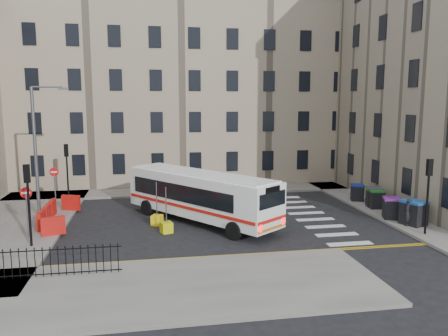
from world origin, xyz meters
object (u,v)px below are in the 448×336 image
object	(u,v)px
bus	(200,194)
bollard_chevron	(166,227)
wheelie_bin_e	(357,192)
wheelie_bin_b	(392,208)
wheelie_bin_d	(374,197)
pedestrian	(408,212)
bollard_yellow	(157,220)
wheelie_bin_a	(414,212)
wheelie_bin_c	(375,199)
streetlamp	(35,150)

from	to	relation	value
bus	bollard_chevron	bearing A→B (deg)	-174.89
wheelie_bin_e	wheelie_bin_b	bearing A→B (deg)	-71.88
wheelie_bin_d	pedestrian	size ratio (longest dim) A/B	0.92
wheelie_bin_b	bollard_yellow	size ratio (longest dim) A/B	2.43
wheelie_bin_a	wheelie_bin_b	bearing A→B (deg)	86.21
wheelie_bin_a	pedestrian	world-z (taller)	pedestrian
wheelie_bin_a	pedestrian	size ratio (longest dim) A/B	1.02
pedestrian	wheelie_bin_e	bearing A→B (deg)	-136.51
wheelie_bin_c	bollard_yellow	size ratio (longest dim) A/B	2.07
streetlamp	wheelie_bin_e	xyz separation A→B (m)	(21.78, 0.80, -3.60)
bollard_yellow	wheelie_bin_b	bearing A→B (deg)	-5.83
wheelie_bin_b	pedestrian	world-z (taller)	pedestrian
streetlamp	wheelie_bin_a	distance (m)	23.01
bus	bollard_chevron	distance (m)	3.18
bus	wheelie_bin_e	bearing A→B (deg)	-21.49
pedestrian	bus	bearing A→B (deg)	-60.56
wheelie_bin_c	bollard_chevron	bearing A→B (deg)	-161.00
bus	pedestrian	distance (m)	12.17
bus	wheelie_bin_c	size ratio (longest dim) A/B	8.21
wheelie_bin_a	wheelie_bin_c	xyz separation A→B (m)	(-0.07, 4.23, -0.10)
wheelie_bin_c	pedestrian	distance (m)	4.43
wheelie_bin_a	wheelie_bin_c	distance (m)	4.23
wheelie_bin_d	wheelie_bin_e	distance (m)	1.94
wheelie_bin_d	wheelie_bin_e	bearing A→B (deg)	117.28
bus	bollard_chevron	xyz separation A→B (m)	(-2.11, -1.91, -1.42)
bus	wheelie_bin_d	bearing A→B (deg)	-30.50
pedestrian	wheelie_bin_b	bearing A→B (deg)	-134.75
streetlamp	wheelie_bin_a	bearing A→B (deg)	-14.63
wheelie_bin_b	bollard_yellow	distance (m)	14.35
wheelie_bin_d	bus	bearing A→B (deg)	-154.74
streetlamp	wheelie_bin_a	world-z (taller)	streetlamp
wheelie_bin_a	wheelie_bin_e	bearing A→B (deg)	70.59
wheelie_bin_c	streetlamp	bearing A→B (deg)	-176.54
wheelie_bin_b	wheelie_bin_d	world-z (taller)	wheelie_bin_d
wheelie_bin_d	bollard_yellow	size ratio (longest dim) A/B	2.44
streetlamp	wheelie_bin_d	world-z (taller)	streetlamp
streetlamp	bollard_yellow	world-z (taller)	streetlamp
bollard_chevron	wheelie_bin_b	bearing A→B (deg)	0.81
wheelie_bin_e	bollard_yellow	distance (m)	14.96
bus	wheelie_bin_a	bearing A→B (deg)	-51.91
streetlamp	bus	xyz separation A→B (m)	(9.86, -2.51, -2.62)
wheelie_bin_b	bollard_chevron	world-z (taller)	wheelie_bin_b
streetlamp	wheelie_bin_d	xyz separation A→B (m)	(22.07, -1.12, -3.52)
pedestrian	streetlamp	bearing A→B (deg)	-59.64
wheelie_bin_e	bollard_chevron	bearing A→B (deg)	-138.61
wheelie_bin_a	wheelie_bin_d	world-z (taller)	wheelie_bin_a
pedestrian	bollard_chevron	xyz separation A→B (m)	(-13.77, 1.50, -0.64)
streetlamp	wheelie_bin_b	xyz separation A→B (m)	(21.53, -4.23, -3.54)
wheelie_bin_b	wheelie_bin_a	bearing A→B (deg)	-50.66
streetlamp	wheelie_bin_e	world-z (taller)	streetlamp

